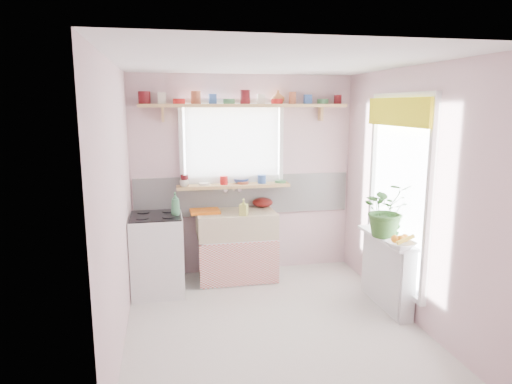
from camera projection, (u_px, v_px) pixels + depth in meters
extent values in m
plane|color=silver|center=(272.00, 325.00, 4.48)|extent=(3.20, 3.20, 0.00)
plane|color=white|center=(274.00, 62.00, 4.01)|extent=(3.20, 3.20, 0.00)
plane|color=beige|center=(244.00, 175.00, 5.78)|extent=(2.80, 0.00, 2.80)
plane|color=beige|center=(337.00, 256.00, 2.70)|extent=(2.80, 0.00, 2.80)
plane|color=beige|center=(117.00, 207.00, 3.97)|extent=(0.00, 3.20, 3.20)
plane|color=beige|center=(411.00, 195.00, 4.52)|extent=(0.00, 3.20, 3.20)
cube|color=white|center=(244.00, 195.00, 5.82)|extent=(2.74, 0.03, 0.50)
cube|color=pink|center=(244.00, 210.00, 5.85)|extent=(2.74, 0.02, 0.12)
cube|color=white|center=(232.00, 144.00, 5.67)|extent=(1.20, 0.01, 1.00)
cube|color=white|center=(233.00, 144.00, 5.61)|extent=(1.15, 0.02, 0.95)
cube|color=white|center=(400.00, 191.00, 4.71)|extent=(0.01, 1.10, 1.90)
cube|color=yellow|center=(397.00, 112.00, 4.54)|extent=(0.03, 1.20, 0.28)
cube|color=white|center=(236.00, 257.00, 5.65)|extent=(0.85, 0.55, 0.55)
cube|color=#DF5041|center=(240.00, 265.00, 5.38)|extent=(0.95, 0.02, 0.53)
cube|color=beige|center=(236.00, 224.00, 5.57)|extent=(0.95, 0.55, 0.30)
cylinder|color=silver|center=(233.00, 188.00, 5.73)|extent=(0.03, 0.22, 0.03)
cube|color=white|center=(157.00, 255.00, 5.19)|extent=(0.58, 0.58, 0.90)
cube|color=black|center=(156.00, 216.00, 5.10)|extent=(0.56, 0.56, 0.02)
cylinder|color=black|center=(142.00, 218.00, 4.94)|extent=(0.14, 0.14, 0.01)
cylinder|color=black|center=(169.00, 217.00, 4.99)|extent=(0.14, 0.14, 0.01)
cylinder|color=black|center=(143.00, 212.00, 5.21)|extent=(0.14, 0.14, 0.01)
cylinder|color=black|center=(168.00, 211.00, 5.26)|extent=(0.14, 0.14, 0.01)
cube|color=white|center=(387.00, 272.00, 4.85)|extent=(0.15, 0.90, 0.75)
cube|color=white|center=(386.00, 238.00, 4.78)|extent=(0.22, 0.95, 0.03)
cube|color=tan|center=(234.00, 186.00, 5.66)|extent=(1.40, 0.22, 0.04)
cube|color=tan|center=(245.00, 106.00, 5.49)|extent=(2.52, 0.24, 0.04)
cylinder|color=#590F14|center=(144.00, 99.00, 5.25)|extent=(0.11, 0.11, 0.12)
cylinder|color=silver|center=(162.00, 99.00, 5.29)|extent=(0.11, 0.11, 0.12)
cylinder|color=red|center=(179.00, 101.00, 5.33)|extent=(0.11, 0.11, 0.06)
cylinder|color=#A55133|center=(196.00, 99.00, 5.36)|extent=(0.11, 0.11, 0.12)
cylinder|color=#3359A5|center=(213.00, 99.00, 5.40)|extent=(0.11, 0.11, 0.12)
cylinder|color=#3F7F4C|center=(229.00, 101.00, 5.45)|extent=(0.11, 0.11, 0.06)
cylinder|color=#590F14|center=(245.00, 99.00, 5.48)|extent=(0.11, 0.11, 0.12)
cylinder|color=silver|center=(261.00, 99.00, 5.52)|extent=(0.11, 0.11, 0.12)
cylinder|color=red|center=(277.00, 101.00, 5.56)|extent=(0.11, 0.11, 0.06)
cylinder|color=#A55133|center=(292.00, 99.00, 5.59)|extent=(0.11, 0.11, 0.12)
cylinder|color=#3359A5|center=(308.00, 99.00, 5.63)|extent=(0.11, 0.11, 0.12)
cylinder|color=#3F7F4C|center=(323.00, 101.00, 5.68)|extent=(0.11, 0.11, 0.06)
cylinder|color=#590F14|center=(338.00, 99.00, 5.71)|extent=(0.11, 0.11, 0.12)
cylinder|color=#590F14|center=(183.00, 181.00, 5.52)|extent=(0.11, 0.11, 0.12)
cylinder|color=silver|center=(203.00, 180.00, 5.57)|extent=(0.11, 0.11, 0.12)
cylinder|color=red|center=(224.00, 182.00, 5.63)|extent=(0.11, 0.11, 0.06)
cylinder|color=#A55133|center=(243.00, 179.00, 5.67)|extent=(0.11, 0.11, 0.12)
cylinder|color=#3359A5|center=(263.00, 179.00, 5.72)|extent=(0.11, 0.11, 0.12)
cylinder|color=#3F7F4C|center=(282.00, 180.00, 5.77)|extent=(0.11, 0.11, 0.06)
cube|color=orange|center=(205.00, 211.00, 5.49)|extent=(0.36, 0.27, 0.03)
ellipsoid|color=#50100D|center=(263.00, 202.00, 5.79)|extent=(0.29, 0.29, 0.12)
imported|color=#325E25|center=(387.00, 209.00, 4.72)|extent=(0.57, 0.51, 0.58)
imported|color=silver|center=(401.00, 245.00, 4.37)|extent=(0.33, 0.33, 0.07)
imported|color=#275B24|center=(396.00, 228.00, 4.70)|extent=(0.11, 0.08, 0.22)
imported|color=#CBD15C|center=(244.00, 207.00, 5.34)|extent=(0.12, 0.12, 0.20)
imported|color=beige|center=(184.00, 183.00, 5.47)|extent=(0.14, 0.14, 0.09)
imported|color=#2D4692|center=(241.00, 181.00, 5.73)|extent=(0.21, 0.21, 0.06)
imported|color=#B06B36|center=(278.00, 97.00, 5.62)|extent=(0.18, 0.18, 0.16)
imported|color=#43875A|center=(175.00, 204.00, 5.07)|extent=(0.11, 0.11, 0.26)
sphere|color=orange|center=(401.00, 239.00, 4.36)|extent=(0.08, 0.08, 0.08)
sphere|color=orange|center=(405.00, 238.00, 4.40)|extent=(0.08, 0.08, 0.08)
sphere|color=orange|center=(395.00, 239.00, 4.37)|extent=(0.08, 0.08, 0.08)
cylinder|color=yellow|center=(406.00, 240.00, 4.31)|extent=(0.18, 0.04, 0.10)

